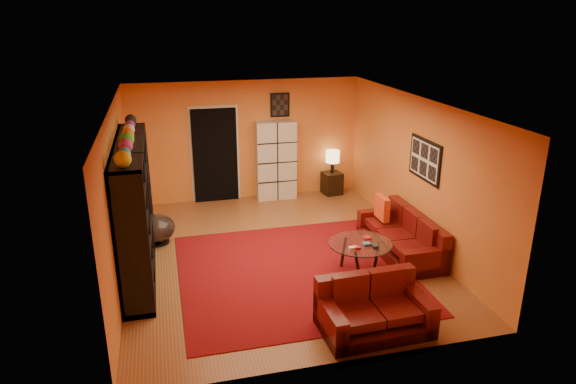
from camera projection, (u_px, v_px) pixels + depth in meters
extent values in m
plane|color=brown|center=(278.00, 254.00, 8.84)|extent=(6.00, 6.00, 0.00)
plane|color=white|center=(277.00, 103.00, 7.98)|extent=(6.00, 6.00, 0.00)
plane|color=orange|center=(246.00, 141.00, 11.16)|extent=(6.00, 0.00, 6.00)
plane|color=orange|center=(338.00, 265.00, 5.67)|extent=(6.00, 0.00, 6.00)
plane|color=orange|center=(118.00, 195.00, 7.84)|extent=(0.00, 6.00, 6.00)
plane|color=orange|center=(416.00, 172.00, 8.99)|extent=(0.00, 6.00, 6.00)
cube|color=#610B10|center=(294.00, 272.00, 8.23)|extent=(3.60, 3.60, 0.01)
cube|color=black|center=(215.00, 156.00, 11.05)|extent=(0.95, 0.10, 2.04)
cube|color=black|center=(425.00, 160.00, 8.61)|extent=(0.03, 1.00, 0.70)
cube|color=black|center=(280.00, 105.00, 11.06)|extent=(0.42, 0.03, 0.52)
cube|color=black|center=(135.00, 209.00, 7.97)|extent=(0.45, 3.00, 2.10)
imported|color=black|center=(139.00, 211.00, 8.05)|extent=(0.94, 0.12, 0.54)
cube|color=#4C0A0A|center=(399.00, 244.00, 8.85)|extent=(0.81, 1.96, 0.32)
cube|color=#4C0A0A|center=(417.00, 228.00, 8.84)|extent=(0.19, 1.95, 0.85)
cube|color=#4C0A0A|center=(425.00, 259.00, 7.99)|extent=(0.80, 0.18, 0.62)
cube|color=#4C0A0A|center=(379.00, 217.00, 9.61)|extent=(0.80, 0.18, 0.62)
cube|color=#4C0A0A|center=(413.00, 240.00, 8.25)|extent=(0.58, 0.51, 0.12)
cube|color=#4C0A0A|center=(398.00, 228.00, 8.74)|extent=(0.58, 0.51, 0.12)
cube|color=#4C0A0A|center=(385.00, 216.00, 9.22)|extent=(0.58, 0.51, 0.12)
cube|color=#4C0A0A|center=(374.00, 320.00, 6.67)|extent=(1.43, 0.89, 0.32)
cube|color=#4C0A0A|center=(365.00, 289.00, 6.88)|extent=(1.40, 0.23, 0.85)
cube|color=#4C0A0A|center=(417.00, 303.00, 6.78)|extent=(0.21, 0.85, 0.62)
cube|color=#4C0A0A|center=(331.00, 317.00, 6.46)|extent=(0.21, 0.85, 0.62)
cube|color=#4C0A0A|center=(395.00, 298.00, 6.60)|extent=(0.52, 0.64, 0.12)
cube|color=#4C0A0A|center=(358.00, 304.00, 6.46)|extent=(0.52, 0.64, 0.12)
cube|color=#F5451B|center=(382.00, 208.00, 9.19)|extent=(0.12, 0.42, 0.42)
cylinder|color=silver|center=(360.00, 243.00, 8.07)|extent=(1.00, 1.00, 0.02)
cylinder|color=black|center=(377.00, 255.00, 8.25)|extent=(0.05, 0.05, 0.48)
cylinder|color=black|center=(343.00, 252.00, 8.35)|extent=(0.05, 0.05, 0.48)
cylinder|color=black|center=(358.00, 267.00, 7.87)|extent=(0.05, 0.05, 0.48)
cube|color=silver|center=(276.00, 160.00, 11.26)|extent=(0.88, 0.40, 1.73)
cylinder|color=black|center=(158.00, 242.00, 9.26)|extent=(0.44, 0.44, 0.03)
cylinder|color=black|center=(158.00, 238.00, 9.23)|extent=(0.06, 0.06, 0.15)
ellipsoid|color=#433B3C|center=(157.00, 228.00, 9.17)|extent=(0.65, 0.65, 0.49)
cube|color=black|center=(332.00, 183.00, 11.72)|extent=(0.45, 0.45, 0.50)
cylinder|color=black|center=(332.00, 167.00, 11.59)|extent=(0.08, 0.08, 0.25)
cylinder|color=#FFDB8C|center=(333.00, 156.00, 11.51)|extent=(0.31, 0.31, 0.27)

